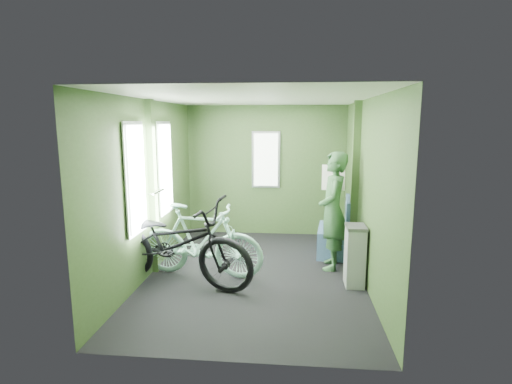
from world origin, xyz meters
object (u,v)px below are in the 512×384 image
(passenger, at_px, (333,211))
(waste_box, at_px, (355,256))
(bench_seat, at_px, (335,237))
(bicycle_black, at_px, (176,285))
(bicycle_mint, at_px, (201,277))

(passenger, height_order, waste_box, passenger)
(bench_seat, bearing_deg, bicycle_black, -139.39)
(bicycle_mint, height_order, waste_box, waste_box)
(bicycle_black, xyz_separation_m, passenger, (1.99, 0.81, 0.81))
(bicycle_black, distance_m, waste_box, 2.26)
(bicycle_black, bearing_deg, bench_seat, -39.17)
(bench_seat, bearing_deg, passenger, -93.64)
(bicycle_black, relative_size, bench_seat, 2.42)
(bicycle_black, relative_size, bicycle_mint, 1.27)
(waste_box, bearing_deg, bicycle_mint, 177.82)
(waste_box, bearing_deg, passenger, 110.58)
(passenger, distance_m, waste_box, 0.77)
(bicycle_black, height_order, bicycle_mint, bicycle_black)
(bicycle_mint, relative_size, passenger, 1.03)
(bicycle_black, xyz_separation_m, waste_box, (2.22, 0.21, 0.38))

